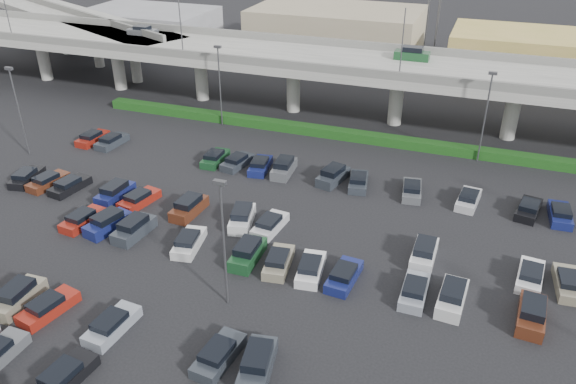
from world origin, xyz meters
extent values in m
plane|color=black|center=(0.00, 0.00, 0.00)|extent=(280.00, 280.00, 0.00)
cube|color=gray|center=(0.00, 32.00, 7.25)|extent=(150.00, 13.00, 1.10)
cube|color=slate|center=(0.00, 25.75, 8.30)|extent=(150.00, 0.50, 1.00)
cube|color=slate|center=(0.00, 38.25, 8.30)|extent=(150.00, 0.50, 1.00)
cylinder|color=gray|center=(-51.00, 32.00, 3.35)|extent=(1.80, 1.80, 6.70)
cube|color=slate|center=(-51.00, 32.00, 6.50)|extent=(2.60, 9.75, 0.50)
cylinder|color=gray|center=(-37.00, 32.00, 3.35)|extent=(1.80, 1.80, 6.70)
cube|color=slate|center=(-37.00, 32.00, 6.50)|extent=(2.60, 9.75, 0.50)
cylinder|color=gray|center=(-23.00, 32.00, 3.35)|extent=(1.80, 1.80, 6.70)
cube|color=slate|center=(-23.00, 32.00, 6.50)|extent=(2.60, 9.75, 0.50)
cylinder|color=gray|center=(-9.00, 32.00, 3.35)|extent=(1.80, 1.80, 6.70)
cube|color=slate|center=(-9.00, 32.00, 6.50)|extent=(2.60, 9.75, 0.50)
cylinder|color=gray|center=(5.00, 32.00, 3.35)|extent=(1.80, 1.80, 6.70)
cube|color=slate|center=(5.00, 32.00, 6.50)|extent=(2.60, 9.75, 0.50)
cylinder|color=gray|center=(19.00, 32.00, 3.35)|extent=(1.80, 1.80, 6.70)
cube|color=slate|center=(19.00, 32.00, 6.50)|extent=(2.60, 9.75, 0.50)
cube|color=#52555A|center=(-34.00, 35.00, 8.21)|extent=(4.40, 1.82, 0.82)
cube|color=black|center=(-34.00, 35.00, 8.84)|extent=(2.30, 1.60, 0.50)
cube|color=#184523|center=(6.00, 35.00, 8.32)|extent=(4.40, 1.82, 1.05)
cube|color=black|center=(6.00, 35.00, 9.14)|extent=(2.60, 1.60, 0.65)
cylinder|color=#47474B|center=(-50.00, 25.90, 11.80)|extent=(0.14, 0.14, 8.00)
cylinder|color=#47474B|center=(-22.00, 25.90, 11.80)|extent=(0.14, 0.14, 8.00)
cylinder|color=#47474B|center=(6.00, 25.90, 11.80)|extent=(0.14, 0.14, 8.00)
cube|color=gray|center=(-52.00, 43.00, 7.25)|extent=(50.93, 30.13, 1.10)
cube|color=slate|center=(-52.00, 43.00, 8.30)|extent=(47.34, 22.43, 1.00)
cylinder|color=gray|center=(-69.22, 51.03, 3.35)|extent=(1.60, 1.60, 6.70)
cylinder|color=gray|center=(-58.34, 45.96, 3.35)|extent=(1.60, 1.60, 6.70)
cylinder|color=gray|center=(-47.47, 40.89, 3.35)|extent=(1.60, 1.60, 6.70)
cylinder|color=gray|center=(-36.59, 35.82, 3.35)|extent=(1.60, 1.60, 6.70)
cube|color=#123E12|center=(0.00, 25.00, 0.55)|extent=(66.00, 1.60, 1.10)
cube|color=black|center=(-6.25, -18.50, 0.41)|extent=(2.29, 4.57, 0.82)
cube|color=black|center=(-6.25, -18.70, 1.04)|extent=(1.84, 2.46, 0.50)
cube|color=gray|center=(-14.50, -13.50, 0.53)|extent=(1.98, 4.47, 1.05)
cube|color=black|center=(-14.50, -13.50, 1.34)|extent=(1.70, 2.66, 0.65)
cube|color=maroon|center=(-11.75, -13.50, 0.41)|extent=(2.65, 4.67, 0.82)
cube|color=black|center=(-11.75, -13.70, 1.04)|extent=(2.02, 2.57, 0.50)
cube|color=gray|center=(-6.25, -13.50, 0.41)|extent=(2.15, 4.53, 0.82)
cube|color=black|center=(-6.25, -13.70, 1.04)|extent=(1.77, 2.42, 0.50)
cube|color=#2B3138|center=(2.00, -13.50, 0.41)|extent=(2.24, 4.56, 0.82)
cube|color=black|center=(2.00, -13.70, 1.04)|extent=(1.82, 2.44, 0.50)
cube|color=#2B3138|center=(4.75, -13.50, 0.53)|extent=(2.54, 4.65, 1.05)
cube|color=black|center=(4.75, -13.50, 1.34)|extent=(2.02, 2.83, 0.65)
cube|color=maroon|center=(-17.25, -2.50, 0.41)|extent=(2.31, 4.58, 0.82)
cube|color=black|center=(-17.25, -2.70, 1.04)|extent=(1.85, 2.47, 0.50)
cube|color=navy|center=(-14.50, -2.50, 0.53)|extent=(2.79, 4.70, 1.05)
cube|color=black|center=(-14.50, -2.50, 1.34)|extent=(2.16, 2.90, 0.65)
cube|color=#2B3138|center=(-11.75, -2.50, 0.53)|extent=(2.17, 4.53, 1.05)
cube|color=black|center=(-11.75, -2.50, 1.34)|extent=(1.81, 2.72, 0.65)
cube|color=silver|center=(-6.25, -2.50, 0.41)|extent=(2.52, 4.64, 0.82)
cube|color=black|center=(-6.25, -2.70, 1.04)|extent=(1.96, 2.53, 0.50)
cube|color=#184523|center=(-0.75, -2.50, 0.53)|extent=(1.92, 4.44, 1.05)
cube|color=black|center=(-0.75, -2.50, 1.34)|extent=(1.66, 2.64, 0.65)
cube|color=gray|center=(2.00, -2.50, 0.41)|extent=(2.39, 4.60, 0.82)
cube|color=black|center=(2.00, -2.70, 1.04)|extent=(1.89, 2.49, 0.50)
cube|color=white|center=(4.75, -2.50, 0.41)|extent=(2.37, 4.60, 0.82)
cube|color=black|center=(4.75, -2.70, 1.04)|extent=(1.88, 2.49, 0.50)
cube|color=navy|center=(7.50, -2.50, 0.41)|extent=(2.18, 4.53, 0.82)
cube|color=black|center=(7.50, -2.70, 1.04)|extent=(1.79, 2.42, 0.50)
cube|color=gray|center=(13.00, -2.50, 0.41)|extent=(1.84, 4.41, 0.82)
cube|color=black|center=(13.00, -2.70, 1.04)|extent=(1.61, 2.31, 0.50)
cube|color=silver|center=(15.75, -2.50, 0.53)|extent=(2.11, 4.51, 1.05)
cube|color=black|center=(15.75, -2.50, 1.34)|extent=(1.77, 2.70, 0.65)
cube|color=#542716|center=(21.25, -2.50, 0.53)|extent=(2.15, 4.53, 1.05)
cube|color=black|center=(21.25, -2.50, 1.34)|extent=(1.80, 2.72, 0.65)
cube|color=black|center=(-28.25, 2.50, 0.41)|extent=(2.63, 4.67, 0.82)
cube|color=black|center=(-28.25, 2.30, 1.04)|extent=(2.01, 2.56, 0.50)
cube|color=#542716|center=(-25.50, 2.50, 0.41)|extent=(2.49, 4.63, 0.82)
cube|color=black|center=(-25.50, 2.30, 1.04)|extent=(1.94, 2.52, 0.50)
cube|color=black|center=(-22.75, 2.50, 0.41)|extent=(2.39, 4.60, 0.82)
cube|color=black|center=(-22.75, 2.30, 1.04)|extent=(1.90, 2.49, 0.50)
cube|color=navy|center=(-17.25, 2.50, 0.53)|extent=(2.02, 4.48, 1.05)
cube|color=black|center=(-17.25, 2.50, 1.34)|extent=(1.72, 2.67, 0.65)
cube|color=maroon|center=(-14.50, 2.50, 0.41)|extent=(2.62, 4.67, 0.82)
cube|color=black|center=(-14.50, 2.30, 1.04)|extent=(2.01, 2.56, 0.50)
cube|color=#542716|center=(-9.00, 2.50, 0.53)|extent=(2.07, 4.50, 1.05)
cube|color=black|center=(-9.00, 2.50, 1.34)|extent=(1.75, 2.69, 0.65)
cube|color=white|center=(-3.50, 2.50, 0.53)|extent=(2.77, 4.70, 1.05)
cube|color=black|center=(-3.50, 2.50, 1.34)|extent=(2.15, 2.90, 0.65)
cube|color=silver|center=(-0.75, 2.50, 0.41)|extent=(2.25, 4.56, 0.82)
cube|color=black|center=(-0.75, 2.30, 1.04)|extent=(1.82, 2.45, 0.50)
cube|color=white|center=(13.00, 2.50, 0.53)|extent=(1.89, 4.43, 1.05)
cube|color=black|center=(13.00, 2.50, 1.34)|extent=(1.64, 2.62, 0.65)
cube|color=white|center=(21.25, 2.50, 0.41)|extent=(2.29, 4.57, 0.82)
cube|color=black|center=(21.25, 2.30, 1.04)|extent=(1.84, 2.46, 0.50)
cube|color=gray|center=(24.00, 2.50, 0.41)|extent=(2.13, 4.52, 0.82)
cube|color=black|center=(24.00, 2.30, 1.04)|extent=(1.76, 2.41, 0.50)
cube|color=maroon|center=(-28.25, 13.50, 0.41)|extent=(2.05, 4.49, 0.82)
cube|color=black|center=(-28.25, 13.30, 1.04)|extent=(1.72, 2.38, 0.50)
cube|color=#2B3138|center=(-25.50, 13.50, 0.41)|extent=(2.15, 4.53, 0.82)
cube|color=black|center=(-25.50, 13.30, 1.04)|extent=(1.77, 2.42, 0.50)
cube|color=#184523|center=(-11.75, 13.50, 0.41)|extent=(1.98, 4.46, 0.82)
cube|color=black|center=(-11.75, 13.30, 1.04)|extent=(1.69, 2.36, 0.50)
cube|color=#2B3138|center=(-9.00, 13.50, 0.41)|extent=(2.58, 4.65, 0.82)
cube|color=black|center=(-9.00, 13.30, 1.04)|extent=(1.99, 2.55, 0.50)
cube|color=navy|center=(-6.25, 13.50, 0.41)|extent=(2.42, 4.61, 0.82)
cube|color=black|center=(-6.25, 13.30, 1.04)|extent=(1.91, 2.50, 0.50)
cube|color=#52555A|center=(-3.50, 13.50, 0.53)|extent=(2.09, 4.51, 1.05)
cube|color=black|center=(-3.50, 13.50, 1.34)|extent=(1.76, 2.70, 0.65)
cube|color=#2B3138|center=(2.00, 13.50, 0.53)|extent=(2.78, 4.70, 1.05)
cube|color=black|center=(2.00, 13.50, 1.34)|extent=(2.15, 2.90, 0.65)
cube|color=#2B3138|center=(4.75, 13.50, 0.41)|extent=(2.52, 4.64, 0.82)
cube|color=black|center=(4.75, 13.30, 1.04)|extent=(1.96, 2.53, 0.50)
cube|color=#52555A|center=(10.25, 13.50, 0.41)|extent=(2.40, 4.61, 0.82)
cube|color=black|center=(10.25, 13.30, 1.04)|extent=(1.90, 2.50, 0.50)
cube|color=silver|center=(15.75, 13.50, 0.41)|extent=(2.31, 4.58, 0.82)
cube|color=black|center=(15.75, 13.30, 1.04)|extent=(1.85, 2.47, 0.50)
cube|color=black|center=(21.25, 13.50, 0.41)|extent=(2.65, 4.67, 0.82)
cube|color=black|center=(21.25, 13.30, 1.04)|extent=(2.02, 2.57, 0.50)
cube|color=navy|center=(24.00, 13.50, 0.41)|extent=(2.05, 4.49, 0.82)
cube|color=black|center=(24.00, 13.30, 1.04)|extent=(1.72, 2.38, 0.50)
cylinder|color=#47474B|center=(-33.00, 8.00, 5.00)|extent=(0.18, 0.18, 10.00)
cube|color=#47474B|center=(-33.00, 8.00, 10.15)|extent=(0.90, 0.38, 0.30)
cylinder|color=#47474B|center=(-16.00, 24.00, 5.00)|extent=(0.18, 0.18, 10.00)
cube|color=#47474B|center=(-16.00, 24.00, 10.15)|extent=(0.90, 0.38, 0.30)
cylinder|color=#47474B|center=(16.00, 24.00, 5.00)|extent=(0.18, 0.18, 10.00)
cube|color=#47474B|center=(16.00, 24.00, 10.15)|extent=(0.90, 0.38, 0.30)
cylinder|color=#47474B|center=(0.00, -8.00, 5.00)|extent=(0.18, 0.18, 10.00)
cube|color=#47474B|center=(0.00, -8.00, 10.15)|extent=(0.90, 0.38, 0.30)
cube|color=gray|center=(-48.00, 58.00, 3.25)|extent=(24.00, 16.00, 6.50)
cube|color=gray|center=(-12.00, 64.00, 4.00)|extent=(30.00, 18.00, 8.00)
cube|color=#B1A348|center=(22.00, 60.00, 3.50)|extent=(26.00, 15.00, 7.00)
camera|label=1|loc=(15.51, -37.33, 27.45)|focal=35.00mm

